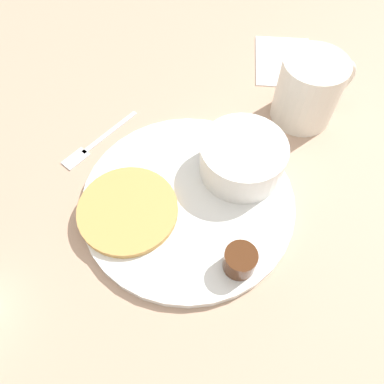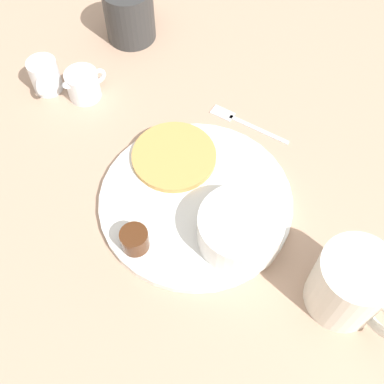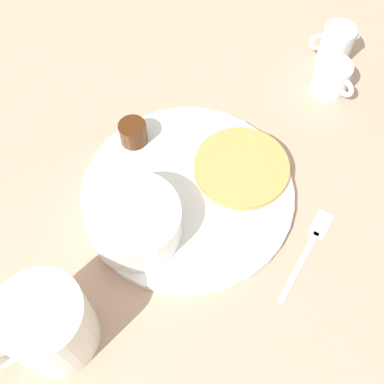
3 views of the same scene
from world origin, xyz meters
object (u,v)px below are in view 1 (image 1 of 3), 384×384
Objects in this scene: plate at (188,200)px; fork at (93,145)px; bowl at (243,157)px; coffee_mug at (310,90)px.

plate reaches higher than fork.
coffee_mug is (-0.14, 0.05, 0.01)m from bowl.
coffee_mug is 0.32m from fork.
bowl is at bearing 144.67° from plate.
fork is at bearing -103.14° from plate.
plate is 2.07× the size of fork.
fork is (0.03, -0.21, -0.04)m from bowl.
coffee_mug reaches higher than plate.
coffee_mug is at bearing 122.89° from fork.
coffee_mug is 0.81× the size of fork.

